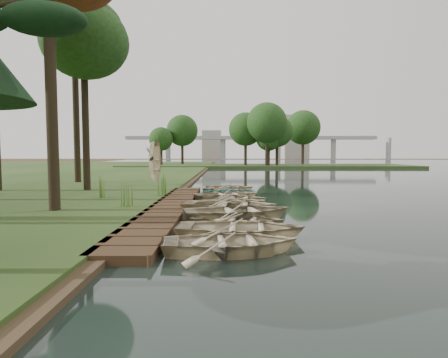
{
  "coord_description": "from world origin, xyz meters",
  "views": [
    {
      "loc": [
        0.81,
        -16.01,
        2.54
      ],
      "look_at": [
        0.75,
        1.87,
        1.29
      ],
      "focal_mm": 30.0,
      "sensor_mm": 36.0,
      "label": 1
    }
  ],
  "objects_px": {
    "rowboat_0": "(231,239)",
    "boardwalk": "(170,208)",
    "rowboat_2": "(238,218)",
    "stored_rowboat": "(156,180)",
    "rowboat_1": "(240,226)"
  },
  "relations": [
    {
      "from": "rowboat_0",
      "to": "boardwalk",
      "type": "bearing_deg",
      "value": 14.84
    },
    {
      "from": "boardwalk",
      "to": "rowboat_2",
      "type": "xyz_separation_m",
      "value": [
        2.82,
        -3.6,
        0.23
      ]
    },
    {
      "from": "boardwalk",
      "to": "stored_rowboat",
      "type": "height_order",
      "value": "stored_rowboat"
    },
    {
      "from": "rowboat_2",
      "to": "stored_rowboat",
      "type": "bearing_deg",
      "value": 33.2
    },
    {
      "from": "rowboat_2",
      "to": "rowboat_0",
      "type": "bearing_deg",
      "value": -172.34
    },
    {
      "from": "stored_rowboat",
      "to": "rowboat_1",
      "type": "bearing_deg",
      "value": -148.25
    },
    {
      "from": "rowboat_1",
      "to": "rowboat_2",
      "type": "distance_m",
      "value": 1.73
    },
    {
      "from": "rowboat_0",
      "to": "rowboat_1",
      "type": "height_order",
      "value": "rowboat_1"
    },
    {
      "from": "rowboat_2",
      "to": "stored_rowboat",
      "type": "height_order",
      "value": "stored_rowboat"
    },
    {
      "from": "rowboat_1",
      "to": "rowboat_2",
      "type": "relative_size",
      "value": 1.19
    },
    {
      "from": "rowboat_0",
      "to": "stored_rowboat",
      "type": "relative_size",
      "value": 1.11
    },
    {
      "from": "rowboat_0",
      "to": "rowboat_1",
      "type": "bearing_deg",
      "value": -16.47
    },
    {
      "from": "rowboat_0",
      "to": "rowboat_2",
      "type": "relative_size",
      "value": 1.09
    },
    {
      "from": "rowboat_2",
      "to": "stored_rowboat",
      "type": "distance_m",
      "value": 15.07
    },
    {
      "from": "rowboat_1",
      "to": "rowboat_2",
      "type": "xyz_separation_m",
      "value": [
        -0.02,
        1.73,
        -0.06
      ]
    }
  ]
}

